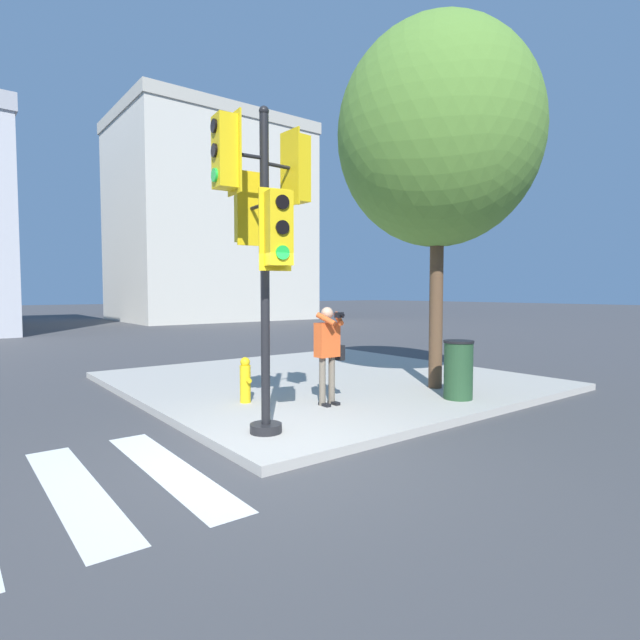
{
  "coord_description": "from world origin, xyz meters",
  "views": [
    {
      "loc": [
        -3.24,
        -5.11,
        2.03
      ],
      "look_at": [
        1.33,
        0.83,
        1.61
      ],
      "focal_mm": 28.0,
      "sensor_mm": 36.0,
      "label": 1
    }
  ],
  "objects_px": {
    "trash_bin": "(458,370)",
    "fire_hydrant": "(245,380)",
    "traffic_signal_pole": "(263,216)",
    "person_photographer": "(328,347)",
    "street_tree": "(438,136)"
  },
  "relations": [
    {
      "from": "fire_hydrant",
      "to": "trash_bin",
      "type": "height_order",
      "value": "trash_bin"
    },
    {
      "from": "traffic_signal_pole",
      "to": "person_photographer",
      "type": "bearing_deg",
      "value": 24.16
    },
    {
      "from": "street_tree",
      "to": "trash_bin",
      "type": "bearing_deg",
      "value": -118.04
    },
    {
      "from": "traffic_signal_pole",
      "to": "fire_hydrant",
      "type": "distance_m",
      "value": 3.16
    },
    {
      "from": "person_photographer",
      "to": "trash_bin",
      "type": "bearing_deg",
      "value": -26.33
    },
    {
      "from": "traffic_signal_pole",
      "to": "street_tree",
      "type": "distance_m",
      "value": 4.81
    },
    {
      "from": "traffic_signal_pole",
      "to": "fire_hydrant",
      "type": "height_order",
      "value": "traffic_signal_pole"
    },
    {
      "from": "person_photographer",
      "to": "street_tree",
      "type": "height_order",
      "value": "street_tree"
    },
    {
      "from": "traffic_signal_pole",
      "to": "trash_bin",
      "type": "distance_m",
      "value": 4.52
    },
    {
      "from": "fire_hydrant",
      "to": "street_tree",
      "type": "bearing_deg",
      "value": -17.28
    },
    {
      "from": "trash_bin",
      "to": "fire_hydrant",
      "type": "bearing_deg",
      "value": 146.96
    },
    {
      "from": "fire_hydrant",
      "to": "traffic_signal_pole",
      "type": "bearing_deg",
      "value": -111.41
    },
    {
      "from": "person_photographer",
      "to": "street_tree",
      "type": "relative_size",
      "value": 0.23
    },
    {
      "from": "fire_hydrant",
      "to": "trash_bin",
      "type": "bearing_deg",
      "value": -33.04
    },
    {
      "from": "traffic_signal_pole",
      "to": "trash_bin",
      "type": "xyz_separation_m",
      "value": [
        3.84,
        -0.28,
        -2.38
      ]
    }
  ]
}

